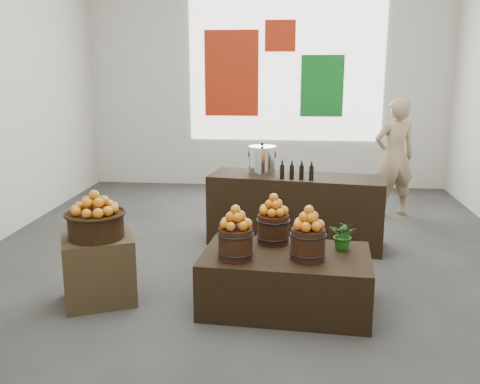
# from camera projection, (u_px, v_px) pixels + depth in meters

# --- Properties ---
(ground) EXTENTS (7.00, 7.00, 0.00)m
(ground) POSITION_uv_depth(u_px,v_px,m) (251.00, 253.00, 5.91)
(ground) COLOR #3D3D3B
(ground) RESTS_ON ground
(back_wall) EXTENTS (6.00, 0.04, 4.00)m
(back_wall) POSITION_uv_depth(u_px,v_px,m) (268.00, 67.00, 8.84)
(back_wall) COLOR beige
(back_wall) RESTS_ON ground
(back_opening) EXTENTS (3.20, 0.02, 2.40)m
(back_opening) POSITION_uv_depth(u_px,v_px,m) (286.00, 67.00, 8.79)
(back_opening) COLOR white
(back_opening) RESTS_ON back_wall
(deco_red_left) EXTENTS (0.90, 0.04, 1.40)m
(deco_red_left) POSITION_uv_depth(u_px,v_px,m) (232.00, 73.00, 8.89)
(deco_red_left) COLOR #A3240C
(deco_red_left) RESTS_ON back_wall
(deco_green_right) EXTENTS (0.70, 0.04, 1.00)m
(deco_green_right) POSITION_uv_depth(u_px,v_px,m) (322.00, 86.00, 8.79)
(deco_green_right) COLOR #10681E
(deco_green_right) RESTS_ON back_wall
(deco_red_upper) EXTENTS (0.50, 0.04, 0.50)m
(deco_red_upper) POSITION_uv_depth(u_px,v_px,m) (280.00, 36.00, 8.67)
(deco_red_upper) COLOR #A3240C
(deco_red_upper) RESTS_ON back_wall
(crate) EXTENTS (0.73, 0.68, 0.59)m
(crate) POSITION_uv_depth(u_px,v_px,m) (99.00, 270.00, 4.64)
(crate) COLOR #4C3C23
(crate) RESTS_ON ground
(wicker_basket) EXTENTS (0.47, 0.47, 0.21)m
(wicker_basket) POSITION_uv_depth(u_px,v_px,m) (96.00, 226.00, 4.54)
(wicker_basket) COLOR black
(wicker_basket) RESTS_ON crate
(apples_in_basket) EXTENTS (0.37, 0.37, 0.20)m
(apples_in_basket) POSITION_uv_depth(u_px,v_px,m) (94.00, 202.00, 4.50)
(apples_in_basket) COLOR #AD1F05
(apples_in_basket) RESTS_ON wicker_basket
(display_table) EXTENTS (1.46, 0.96, 0.48)m
(display_table) POSITION_uv_depth(u_px,v_px,m) (286.00, 280.00, 4.54)
(display_table) COLOR black
(display_table) RESTS_ON ground
(apple_bucket_front_left) EXTENTS (0.28, 0.28, 0.26)m
(apple_bucket_front_left) POSITION_uv_depth(u_px,v_px,m) (236.00, 244.00, 4.34)
(apple_bucket_front_left) COLOR #32160D
(apple_bucket_front_left) RESTS_ON display_table
(apples_in_bucket_front_left) EXTENTS (0.21, 0.21, 0.19)m
(apples_in_bucket_front_left) POSITION_uv_depth(u_px,v_px,m) (235.00, 217.00, 4.29)
(apples_in_bucket_front_left) COLOR #AD1F05
(apples_in_bucket_front_left) RESTS_ON apple_bucket_front_left
(apple_bucket_front_right) EXTENTS (0.28, 0.28, 0.26)m
(apple_bucket_front_right) POSITION_uv_depth(u_px,v_px,m) (308.00, 244.00, 4.33)
(apple_bucket_front_right) COLOR #32160D
(apple_bucket_front_right) RESTS_ON display_table
(apples_in_bucket_front_right) EXTENTS (0.21, 0.21, 0.19)m
(apples_in_bucket_front_right) POSITION_uv_depth(u_px,v_px,m) (309.00, 218.00, 4.27)
(apples_in_bucket_front_right) COLOR #AD1F05
(apples_in_bucket_front_right) RESTS_ON apple_bucket_front_right
(apple_bucket_rear) EXTENTS (0.28, 0.28, 0.26)m
(apple_bucket_rear) POSITION_uv_depth(u_px,v_px,m) (273.00, 229.00, 4.73)
(apple_bucket_rear) COLOR #32160D
(apple_bucket_rear) RESTS_ON display_table
(apples_in_bucket_rear) EXTENTS (0.21, 0.21, 0.19)m
(apples_in_bucket_rear) POSITION_uv_depth(u_px,v_px,m) (274.00, 205.00, 4.68)
(apples_in_bucket_rear) COLOR #AD1F05
(apples_in_bucket_rear) RESTS_ON apple_bucket_rear
(herb_garnish_right) EXTENTS (0.29, 0.28, 0.26)m
(herb_garnish_right) POSITION_uv_depth(u_px,v_px,m) (344.00, 235.00, 4.56)
(herb_garnish_right) COLOR #155512
(herb_garnish_right) RESTS_ON display_table
(herb_garnish_left) EXTENTS (0.17, 0.15, 0.25)m
(herb_garnish_left) POSITION_uv_depth(u_px,v_px,m) (228.00, 232.00, 4.67)
(herb_garnish_left) COLOR #155512
(herb_garnish_left) RESTS_ON display_table
(counter) EXTENTS (2.04, 0.92, 0.81)m
(counter) POSITION_uv_depth(u_px,v_px,m) (296.00, 210.00, 6.15)
(counter) COLOR black
(counter) RESTS_ON ground
(stock_pot_left) EXTENTS (0.30, 0.30, 0.30)m
(stock_pot_left) POSITION_uv_depth(u_px,v_px,m) (262.00, 161.00, 6.12)
(stock_pot_left) COLOR silver
(stock_pot_left) RESTS_ON counter
(oil_cruets) EXTENTS (0.29, 0.10, 0.22)m
(oil_cruets) POSITION_uv_depth(u_px,v_px,m) (294.00, 169.00, 5.85)
(oil_cruets) COLOR black
(oil_cruets) RESTS_ON counter
(shopper) EXTENTS (0.68, 0.54, 1.62)m
(shopper) POSITION_uv_depth(u_px,v_px,m) (394.00, 157.00, 7.27)
(shopper) COLOR #9D8260
(shopper) RESTS_ON ground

